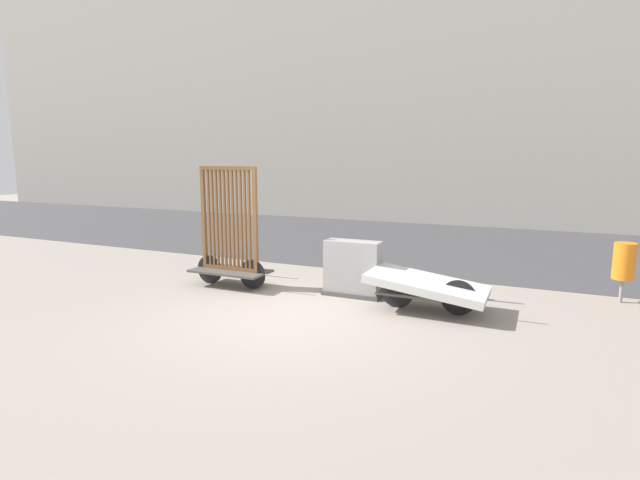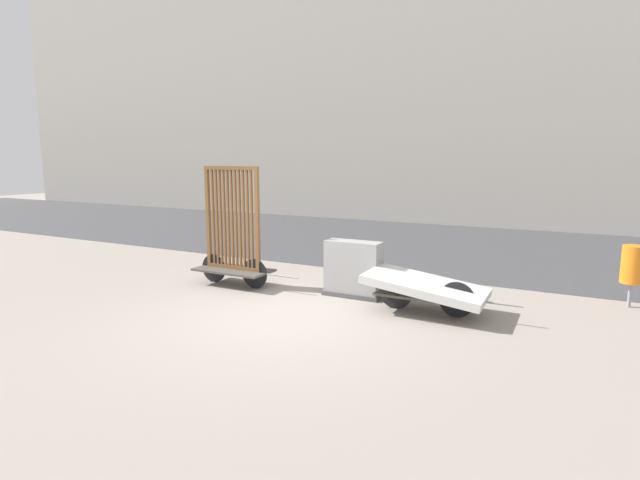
# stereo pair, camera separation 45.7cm
# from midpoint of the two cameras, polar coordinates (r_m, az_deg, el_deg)

# --- Properties ---
(ground_plane) EXTENTS (60.00, 60.00, 0.00)m
(ground_plane) POSITION_cam_midpoint_polar(r_m,az_deg,el_deg) (7.91, -5.46, -8.76)
(ground_plane) COLOR gray
(road_strip) EXTENTS (56.00, 8.55, 0.01)m
(road_strip) POSITION_cam_midpoint_polar(r_m,az_deg,el_deg) (14.92, 9.65, -0.23)
(road_strip) COLOR #424244
(road_strip) RESTS_ON ground_plane
(building_facade) EXTENTS (48.00, 4.00, 11.14)m
(building_facade) POSITION_cam_midpoint_polar(r_m,az_deg,el_deg) (21.08, 14.80, 17.55)
(building_facade) COLOR #B2ADA3
(building_facade) RESTS_ON ground_plane
(bike_cart_with_bedframe) EXTENTS (2.23, 0.75, 2.30)m
(bike_cart_with_bedframe) POSITION_cam_midpoint_polar(r_m,az_deg,el_deg) (9.73, -11.58, -0.58)
(bike_cart_with_bedframe) COLOR #4C4742
(bike_cart_with_bedframe) RESTS_ON ground_plane
(bike_cart_with_mattress) EXTENTS (2.41, 1.09, 0.63)m
(bike_cart_with_mattress) POSITION_cam_midpoint_polar(r_m,az_deg,el_deg) (8.20, 10.62, -5.21)
(bike_cart_with_mattress) COLOR #4C4742
(bike_cart_with_mattress) RESTS_ON ground_plane
(utility_cabinet) EXTENTS (1.07, 0.43, 1.00)m
(utility_cabinet) POSITION_cam_midpoint_polar(r_m,az_deg,el_deg) (8.95, 2.31, -3.53)
(utility_cabinet) COLOR #4C4C4C
(utility_cabinet) RESTS_ON ground_plane
(trash_bin) EXTENTS (0.35, 0.35, 1.04)m
(trash_bin) POSITION_cam_midpoint_polar(r_m,az_deg,el_deg) (9.80, 30.30, -2.16)
(trash_bin) COLOR gray
(trash_bin) RESTS_ON ground_plane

